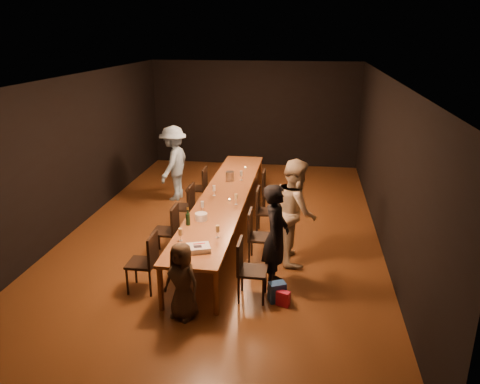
# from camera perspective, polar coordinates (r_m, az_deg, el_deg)

# --- Properties ---
(ground) EXTENTS (10.00, 10.00, 0.00)m
(ground) POSITION_cam_1_polar(r_m,az_deg,el_deg) (9.42, -1.87, -4.70)
(ground) COLOR #492D12
(ground) RESTS_ON ground
(room_shell) EXTENTS (6.04, 10.04, 3.02)m
(room_shell) POSITION_cam_1_polar(r_m,az_deg,el_deg) (8.79, -2.01, 7.78)
(room_shell) COLOR black
(room_shell) RESTS_ON ground
(table) EXTENTS (0.90, 6.00, 0.75)m
(table) POSITION_cam_1_polar(r_m,az_deg,el_deg) (9.16, -1.92, -0.68)
(table) COLOR brown
(table) RESTS_ON ground
(chair_right_0) EXTENTS (0.42, 0.42, 0.93)m
(chair_right_0) POSITION_cam_1_polar(r_m,az_deg,el_deg) (6.97, 1.54, -9.51)
(chair_right_0) COLOR black
(chair_right_0) RESTS_ON ground
(chair_right_1) EXTENTS (0.42, 0.42, 0.93)m
(chair_right_1) POSITION_cam_1_polar(r_m,az_deg,el_deg) (8.04, 2.58, -5.44)
(chair_right_1) COLOR black
(chair_right_1) RESTS_ON ground
(chair_right_2) EXTENTS (0.42, 0.42, 0.93)m
(chair_right_2) POSITION_cam_1_polar(r_m,az_deg,el_deg) (9.14, 3.36, -2.34)
(chair_right_2) COLOR black
(chair_right_2) RESTS_ON ground
(chair_right_3) EXTENTS (0.42, 0.42, 0.93)m
(chair_right_3) POSITION_cam_1_polar(r_m,az_deg,el_deg) (10.26, 3.97, 0.09)
(chair_right_3) COLOR black
(chair_right_3) RESTS_ON ground
(chair_left_0) EXTENTS (0.42, 0.42, 0.93)m
(chair_left_0) POSITION_cam_1_polar(r_m,az_deg,el_deg) (7.34, -11.90, -8.38)
(chair_left_0) COLOR black
(chair_left_0) RESTS_ON ground
(chair_left_1) EXTENTS (0.42, 0.42, 0.93)m
(chair_left_1) POSITION_cam_1_polar(r_m,az_deg,el_deg) (8.36, -9.13, -4.67)
(chair_left_1) COLOR black
(chair_left_1) RESTS_ON ground
(chair_left_2) EXTENTS (0.42, 0.42, 0.93)m
(chair_left_2) POSITION_cam_1_polar(r_m,az_deg,el_deg) (9.42, -6.99, -1.78)
(chair_left_2) COLOR black
(chair_left_2) RESTS_ON ground
(chair_left_3) EXTENTS (0.42, 0.42, 0.93)m
(chair_left_3) POSITION_cam_1_polar(r_m,az_deg,el_deg) (10.52, -5.30, 0.53)
(chair_left_3) COLOR black
(chair_left_3) RESTS_ON ground
(woman_birthday) EXTENTS (0.45, 0.64, 1.66)m
(woman_birthday) POSITION_cam_1_polar(r_m,az_deg,el_deg) (7.17, 4.37, -5.44)
(woman_birthday) COLOR black
(woman_birthday) RESTS_ON ground
(woman_tan) EXTENTS (0.85, 1.00, 1.81)m
(woman_tan) POSITION_cam_1_polar(r_m,az_deg,el_deg) (7.98, 6.76, -2.33)
(woman_tan) COLOR beige
(woman_tan) RESTS_ON ground
(man_blue) EXTENTS (0.80, 1.21, 1.75)m
(man_blue) POSITION_cam_1_polar(r_m,az_deg,el_deg) (11.01, -8.07, 3.49)
(man_blue) COLOR #8BB3D7
(man_blue) RESTS_ON ground
(child) EXTENTS (0.64, 0.54, 1.12)m
(child) POSITION_cam_1_polar(r_m,az_deg,el_deg) (6.55, -7.08, -10.72)
(child) COLOR #3D3022
(child) RESTS_ON ground
(gift_bag_red) EXTENTS (0.22, 0.16, 0.23)m
(gift_bag_red) POSITION_cam_1_polar(r_m,az_deg,el_deg) (7.00, 5.28, -12.80)
(gift_bag_red) COLOR #C61D3F
(gift_bag_red) RESTS_ON ground
(gift_bag_blue) EXTENTS (0.29, 0.25, 0.30)m
(gift_bag_blue) POSITION_cam_1_polar(r_m,az_deg,el_deg) (7.07, 4.54, -12.04)
(gift_bag_blue) COLOR #2655A8
(gift_bag_blue) RESTS_ON ground
(birthday_cake) EXTENTS (0.41, 0.37, 0.08)m
(birthday_cake) POSITION_cam_1_polar(r_m,az_deg,el_deg) (6.91, -5.12, -6.83)
(birthday_cake) COLOR white
(birthday_cake) RESTS_ON table
(plate_stack) EXTENTS (0.27, 0.27, 0.12)m
(plate_stack) POSITION_cam_1_polar(r_m,az_deg,el_deg) (7.97, -4.77, -3.01)
(plate_stack) COLOR white
(plate_stack) RESTS_ON table
(champagne_bottle) EXTENTS (0.08, 0.08, 0.31)m
(champagne_bottle) POSITION_cam_1_polar(r_m,az_deg,el_deg) (7.76, -6.38, -2.96)
(champagne_bottle) COLOR black
(champagne_bottle) RESTS_ON table
(ice_bucket) EXTENTS (0.20, 0.20, 0.20)m
(ice_bucket) POSITION_cam_1_polar(r_m,az_deg,el_deg) (10.02, -1.25, 1.96)
(ice_bucket) COLOR #A1A2A6
(ice_bucket) RESTS_ON table
(wineglass_0) EXTENTS (0.06, 0.06, 0.21)m
(wineglass_0) POSITION_cam_1_polar(r_m,az_deg,el_deg) (7.22, -7.27, -5.18)
(wineglass_0) COLOR beige
(wineglass_0) RESTS_ON table
(wineglass_1) EXTENTS (0.06, 0.06, 0.21)m
(wineglass_1) POSITION_cam_1_polar(r_m,az_deg,el_deg) (7.28, -2.74, -4.82)
(wineglass_1) COLOR beige
(wineglass_1) RESTS_ON table
(wineglass_2) EXTENTS (0.06, 0.06, 0.21)m
(wineglass_2) POSITION_cam_1_polar(r_m,az_deg,el_deg) (8.29, -4.61, -1.80)
(wineglass_2) COLOR silver
(wineglass_2) RESTS_ON table
(wineglass_3) EXTENTS (0.06, 0.06, 0.21)m
(wineglass_3) POSITION_cam_1_polar(r_m,az_deg,el_deg) (8.63, -0.49, -0.89)
(wineglass_3) COLOR beige
(wineglass_3) RESTS_ON table
(wineglass_4) EXTENTS (0.06, 0.06, 0.21)m
(wineglass_4) POSITION_cam_1_polar(r_m,az_deg,el_deg) (9.11, -3.18, 0.18)
(wineglass_4) COLOR silver
(wineglass_4) RESTS_ON table
(wineglass_5) EXTENTS (0.06, 0.06, 0.21)m
(wineglass_5) POSITION_cam_1_polar(r_m,az_deg,el_deg) (10.03, 0.15, 2.02)
(wineglass_5) COLOR silver
(wineglass_5) RESTS_ON table
(tealight_near) EXTENTS (0.05, 0.05, 0.03)m
(tealight_near) POSITION_cam_1_polar(r_m,az_deg,el_deg) (6.97, -4.18, -6.80)
(tealight_near) COLOR #B2B7B2
(tealight_near) RESTS_ON table
(tealight_mid) EXTENTS (0.05, 0.05, 0.03)m
(tealight_mid) POSITION_cam_1_polar(r_m,az_deg,el_deg) (8.84, -1.30, -0.98)
(tealight_mid) COLOR #B2B7B2
(tealight_mid) RESTS_ON table
(tealight_far) EXTENTS (0.05, 0.05, 0.03)m
(tealight_far) POSITION_cam_1_polar(r_m,az_deg,el_deg) (10.93, 0.65, 2.98)
(tealight_far) COLOR #B2B7B2
(tealight_far) RESTS_ON table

